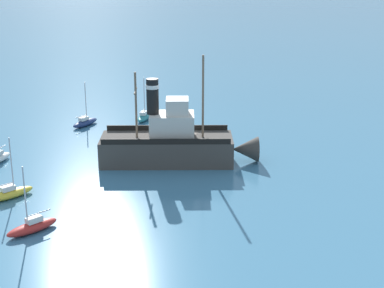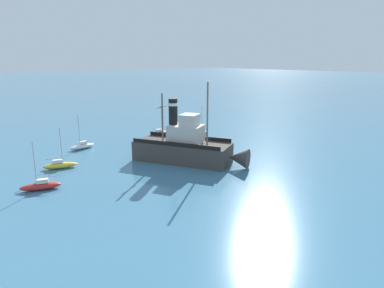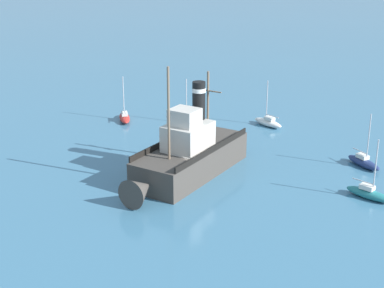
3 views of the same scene
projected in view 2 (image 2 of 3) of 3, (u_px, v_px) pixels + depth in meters
name	position (u px, v px, depth m)	size (l,w,h in m)	color
ground_plane	(193.00, 160.00, 43.38)	(600.00, 600.00, 0.00)	teal
old_tugboat	(187.00, 147.00, 42.45)	(9.39, 14.41, 9.90)	#423D38
sailboat_red	(41.00, 186.00, 33.58)	(3.94, 2.36, 4.90)	#B22823
sailboat_teal	(201.00, 133.00, 57.00)	(3.95, 2.01, 4.90)	#23757A
sailboat_navy	(160.00, 133.00, 57.30)	(3.88, 1.43, 4.90)	navy
sailboat_yellow	(60.00, 165.00, 40.11)	(3.95, 2.30, 4.90)	gold
sailboat_white	(82.00, 146.00, 48.74)	(3.90, 1.54, 4.90)	white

